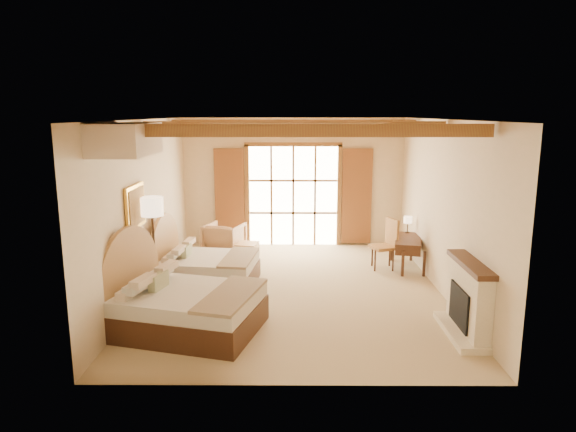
{
  "coord_description": "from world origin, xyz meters",
  "views": [
    {
      "loc": [
        -0.06,
        -9.32,
        3.32
      ],
      "look_at": [
        -0.11,
        0.2,
        1.4
      ],
      "focal_mm": 32.0,
      "sensor_mm": 36.0,
      "label": 1
    }
  ],
  "objects_px": {
    "bed_near": "(178,305)",
    "desk": "(407,252)",
    "bed_far": "(201,266)",
    "nightstand": "(154,288)",
    "armchair": "(224,239)"
  },
  "relations": [
    {
      "from": "bed_far",
      "to": "nightstand",
      "type": "distance_m",
      "value": 1.24
    },
    {
      "from": "nightstand",
      "to": "desk",
      "type": "bearing_deg",
      "value": 31.78
    },
    {
      "from": "nightstand",
      "to": "armchair",
      "type": "bearing_deg",
      "value": 83.38
    },
    {
      "from": "bed_far",
      "to": "armchair",
      "type": "bearing_deg",
      "value": 91.37
    },
    {
      "from": "bed_near",
      "to": "desk",
      "type": "height_order",
      "value": "bed_near"
    },
    {
      "from": "desk",
      "to": "bed_far",
      "type": "bearing_deg",
      "value": -153.37
    },
    {
      "from": "bed_near",
      "to": "armchair",
      "type": "bearing_deg",
      "value": 102.79
    },
    {
      "from": "bed_near",
      "to": "bed_far",
      "type": "xyz_separation_m",
      "value": [
        -0.02,
        2.2,
        -0.05
      ]
    },
    {
      "from": "armchair",
      "to": "desk",
      "type": "xyz_separation_m",
      "value": [
        4.1,
        -1.0,
        -0.03
      ]
    },
    {
      "from": "armchair",
      "to": "desk",
      "type": "distance_m",
      "value": 4.22
    },
    {
      "from": "nightstand",
      "to": "desk",
      "type": "xyz_separation_m",
      "value": [
        4.94,
        2.12,
        0.08
      ]
    },
    {
      "from": "bed_near",
      "to": "nightstand",
      "type": "relative_size",
      "value": 4.48
    },
    {
      "from": "bed_far",
      "to": "armchair",
      "type": "xyz_separation_m",
      "value": [
        0.19,
        2.08,
        0.02
      ]
    },
    {
      "from": "bed_near",
      "to": "bed_far",
      "type": "height_order",
      "value": "bed_near"
    },
    {
      "from": "nightstand",
      "to": "armchair",
      "type": "distance_m",
      "value": 3.24
    }
  ]
}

